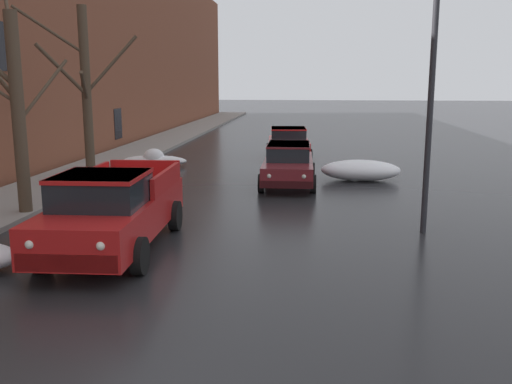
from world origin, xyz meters
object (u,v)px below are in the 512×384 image
bare_tree_second_along_sidewalk (15,107)px  bare_tree_mid_block (85,93)px  street_lamp_post (431,94)px  sedan_red_parked_kerbside_mid (288,142)px  pickup_truck_red_approaching_near_lane (112,210)px  sedan_maroon_parked_kerbside_close (288,163)px

bare_tree_second_along_sidewalk → bare_tree_mid_block: bare_tree_second_along_sidewalk is taller
bare_tree_mid_block → street_lamp_post: 11.44m
sedan_red_parked_kerbside_mid → street_lamp_post: bearing=-73.2°
sedan_red_parked_kerbside_mid → street_lamp_post: street_lamp_post is taller
pickup_truck_red_approaching_near_lane → sedan_maroon_parked_kerbside_close: size_ratio=1.21×
pickup_truck_red_approaching_near_lane → street_lamp_post: size_ratio=0.93×
bare_tree_second_along_sidewalk → street_lamp_post: bare_tree_second_along_sidewalk is taller
pickup_truck_red_approaching_near_lane → sedan_red_parked_kerbside_mid: (3.05, 14.68, -0.13)m
bare_tree_second_along_sidewalk → sedan_maroon_parked_kerbside_close: bare_tree_second_along_sidewalk is taller
bare_tree_second_along_sidewalk → bare_tree_mid_block: (0.09, 4.41, 0.26)m
sedan_red_parked_kerbside_mid → street_lamp_post: (3.79, -12.56, 2.51)m
bare_tree_mid_block → sedan_red_parked_kerbside_mid: (6.46, 7.47, -2.41)m
sedan_maroon_parked_kerbside_close → bare_tree_mid_block: bearing=-172.8°
sedan_red_parked_kerbside_mid → bare_tree_mid_block: bearing=-130.8°
sedan_maroon_parked_kerbside_close → street_lamp_post: (3.49, -5.94, 2.50)m
bare_tree_second_along_sidewalk → bare_tree_mid_block: bearing=88.9°
pickup_truck_red_approaching_near_lane → sedan_maroon_parked_kerbside_close: pickup_truck_red_approaching_near_lane is taller
bare_tree_mid_block → sedan_red_parked_kerbside_mid: bearing=49.2°
bare_tree_mid_block → street_lamp_post: (10.25, -5.08, 0.10)m
bare_tree_second_along_sidewalk → sedan_red_parked_kerbside_mid: 13.74m
bare_tree_mid_block → street_lamp_post: bare_tree_mid_block is taller
sedan_maroon_parked_kerbside_close → sedan_red_parked_kerbside_mid: same height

